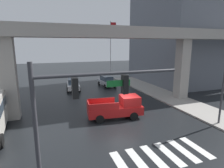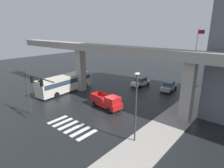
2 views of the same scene
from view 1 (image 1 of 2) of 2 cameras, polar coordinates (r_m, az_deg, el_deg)
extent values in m
plane|color=black|center=(17.48, 3.58, -10.96)|extent=(120.00, 120.00, 0.00)
cube|color=silver|center=(11.69, 2.86, -23.60)|extent=(0.55, 2.80, 0.01)
cube|color=silver|center=(12.09, 8.06, -22.38)|extent=(0.55, 2.80, 0.01)
cube|color=silver|center=(12.57, 12.82, -21.10)|extent=(0.55, 2.80, 0.01)
cube|color=silver|center=(13.13, 17.12, -19.80)|extent=(0.55, 2.80, 0.01)
cube|color=silver|center=(13.75, 20.99, -18.53)|extent=(0.55, 2.80, 0.01)
cube|color=silver|center=(14.43, 24.46, -17.30)|extent=(0.55, 2.80, 0.01)
cube|color=#9E9991|center=(19.83, -0.85, 15.65)|extent=(53.79, 2.28, 1.20)
cube|color=#9E9991|center=(19.20, -29.09, 1.26)|extent=(1.30, 1.30, 7.48)
cube|color=#9E9991|center=(24.88, 20.70, 4.12)|extent=(1.30, 1.30, 7.48)
cube|color=slate|center=(38.54, 22.52, 22.20)|extent=(15.63, 15.52, 28.42)
cube|color=#9E9991|center=(23.51, 21.18, -5.50)|extent=(4.00, 36.00, 0.15)
cube|color=red|center=(17.63, 0.87, -8.00)|extent=(5.29, 2.51, 0.80)
cube|color=red|center=(17.75, 5.45, -5.03)|extent=(1.90, 1.94, 0.90)
cube|color=#3F5160|center=(17.90, 6.87, -4.92)|extent=(0.30, 1.67, 0.77)
cube|color=red|center=(18.00, -3.35, -5.25)|extent=(2.64, 0.42, 0.60)
cube|color=red|center=(16.37, -2.32, -7.02)|extent=(2.64, 0.42, 0.60)
cube|color=red|center=(17.01, -7.38, -6.37)|extent=(0.31, 1.75, 0.60)
cylinder|color=black|center=(19.00, 4.89, -7.84)|extent=(0.79, 0.37, 0.76)
cylinder|color=black|center=(17.40, 6.72, -9.78)|extent=(0.79, 0.37, 0.76)
cylinder|color=black|center=(18.32, -4.68, -8.59)|extent=(0.79, 0.37, 0.76)
cylinder|color=black|center=(16.66, -3.76, -10.73)|extent=(0.79, 0.37, 0.76)
cylinder|color=black|center=(21.28, -28.98, -6.87)|extent=(0.41, 0.98, 0.96)
cylinder|color=black|center=(15.03, -31.12, -14.75)|extent=(0.41, 0.98, 0.96)
cube|color=silver|center=(29.05, -11.81, -0.54)|extent=(2.18, 4.45, 0.64)
cube|color=#384756|center=(29.00, -11.88, 0.85)|extent=(1.71, 2.37, 0.76)
cylinder|color=black|center=(27.87, -9.88, -1.67)|extent=(0.30, 0.66, 0.64)
cylinder|color=black|center=(27.80, -13.43, -1.85)|extent=(0.30, 0.66, 0.64)
cylinder|color=black|center=(30.46, -10.28, -0.52)|extent=(0.30, 0.66, 0.64)
cylinder|color=black|center=(30.40, -13.53, -0.68)|extent=(0.30, 0.66, 0.64)
cube|color=#A8AAAF|center=(30.97, -1.61, 0.49)|extent=(2.13, 4.44, 0.64)
cube|color=#384756|center=(30.93, -1.69, 1.79)|extent=(1.69, 2.36, 0.76)
cylinder|color=black|center=(30.20, 0.90, -0.43)|extent=(0.30, 0.66, 0.64)
cylinder|color=black|center=(29.51, -2.11, -0.73)|extent=(0.30, 0.66, 0.64)
cylinder|color=black|center=(32.57, -1.15, 0.49)|extent=(0.30, 0.66, 0.64)
cylinder|color=black|center=(31.92, -3.98, 0.22)|extent=(0.30, 0.66, 0.64)
cylinder|color=#38383D|center=(8.27, -22.15, -15.58)|extent=(0.18, 0.18, 6.20)
cylinder|color=#38383D|center=(7.94, 0.02, 3.26)|extent=(6.40, 0.14, 0.14)
cube|color=black|center=(7.65, -11.31, -1.28)|extent=(0.24, 0.32, 0.84)
sphere|color=red|center=(7.60, -11.39, 0.63)|extent=(0.17, 0.17, 0.17)
cube|color=black|center=(8.26, 3.94, -0.10)|extent=(0.24, 0.32, 0.84)
sphere|color=red|center=(8.21, 3.96, 1.67)|extent=(0.17, 0.17, 0.17)
cube|color=#19722D|center=(8.13, 2.03, 0.23)|extent=(1.10, 0.04, 0.28)
cylinder|color=#38383D|center=(18.02, 31.01, -0.33)|extent=(0.16, 0.16, 7.00)
cylinder|color=silver|center=(36.02, -0.47, 9.93)|extent=(0.12, 0.12, 11.05)
cube|color=red|center=(36.38, 0.37, 17.88)|extent=(1.10, 0.04, 0.70)
camera|label=2|loc=(23.41, 80.07, 12.72)|focal=29.87mm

